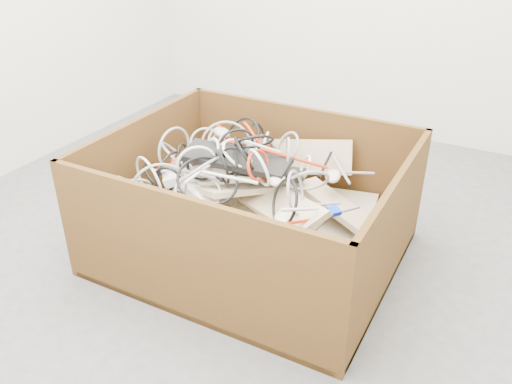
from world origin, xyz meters
The scene contains 8 objects.
ground centered at (0.00, 0.00, 0.00)m, with size 3.00×3.00×0.00m, color #4D4C4F.
cardboard_box centered at (0.10, -0.15, 0.14)m, with size 1.19×0.99×0.54m.
keyboard_pile centered at (0.14, -0.12, 0.28)m, with size 1.07×0.88×0.36m.
mice_scatter centered at (0.20, -0.24, 0.34)m, with size 0.87×0.77×0.17m.
power_strip_left centered at (-0.10, -0.22, 0.38)m, with size 0.30×0.06×0.04m, color white.
power_strip_right centered at (-0.12, -0.27, 0.32)m, with size 0.31×0.06×0.04m, color white.
vga_plug centered at (0.49, -0.20, 0.35)m, with size 0.04×0.04×0.02m, color #0E2BD4.
cable_tangle centered at (-0.07, -0.13, 0.39)m, with size 1.00×0.77×0.44m.
Camera 1 is at (1.04, -1.85, 1.37)m, focal length 37.29 mm.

